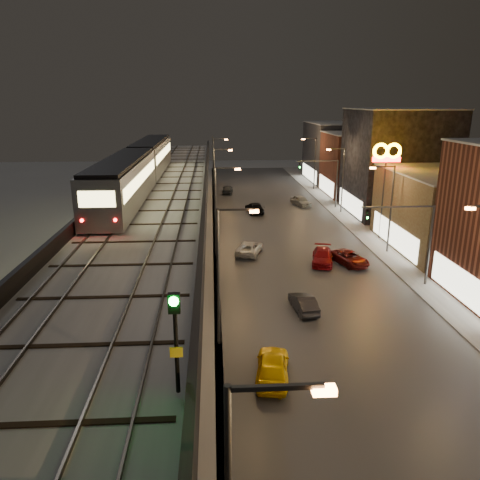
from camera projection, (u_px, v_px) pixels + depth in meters
name	position (u px, v px, depth m)	size (l,w,h in m)	color
road_surface	(290.00, 243.00, 51.73)	(17.00, 120.00, 0.06)	#46474D
sidewalk_right	(378.00, 241.00, 52.29)	(4.00, 120.00, 0.14)	#9FA1A8
under_viaduct_pavement	(167.00, 245.00, 50.96)	(11.00, 120.00, 0.06)	#9FA1A8
elevated_viaduct	(162.00, 200.00, 46.35)	(9.00, 100.00, 6.30)	black
viaduct_trackbed	(161.00, 193.00, 46.25)	(8.40, 100.00, 0.32)	#B2B7C1
viaduct_parapet_streetside	(205.00, 187.00, 46.39)	(0.30, 100.00, 1.10)	black
viaduct_parapet_far	(117.00, 188.00, 45.90)	(0.30, 100.00, 1.10)	black
building_c	(453.00, 211.00, 48.65)	(12.20, 15.20, 8.16)	brown
building_d	(397.00, 163.00, 63.10)	(12.20, 13.20, 14.16)	black
building_e	(363.00, 164.00, 77.06)	(12.20, 12.20, 10.16)	brown
building_f	(341.00, 152.00, 90.31)	(12.20, 16.20, 11.16)	#2E2F36
streetlight_left_1	(222.00, 268.00, 28.75)	(2.57, 0.28, 9.00)	#38383A
streetlight_left_2	(218.00, 205.00, 45.97)	(2.57, 0.28, 9.00)	#38383A
streetlight_right_2	(389.00, 203.00, 46.95)	(2.56, 0.28, 9.00)	#38383A
streetlight_left_3	(216.00, 177.00, 63.19)	(2.57, 0.28, 9.00)	#38383A
streetlight_right_3	(341.00, 176.00, 64.17)	(2.56, 0.28, 9.00)	#38383A
streetlight_left_4	(215.00, 161.00, 80.41)	(2.57, 0.28, 9.00)	#38383A
streetlight_right_4	(314.00, 160.00, 81.39)	(2.56, 0.28, 9.00)	#38383A
traffic_light_rig_a	(417.00, 235.00, 38.50)	(6.10, 0.34, 7.00)	#38383A
traffic_light_rig_b	(329.00, 178.00, 67.20)	(6.10, 0.34, 7.00)	#38383A
subway_train	(140.00, 166.00, 49.01)	(3.22, 38.78, 3.86)	gray
rail_signal	(175.00, 324.00, 13.44)	(0.38, 0.45, 3.28)	black
car_taxi	(273.00, 367.00, 26.22)	(1.81, 4.50, 1.53)	#FFC901
car_near_white	(303.00, 304.00, 34.74)	(1.35, 3.86, 1.27)	black
car_mid_silver	(249.00, 248.00, 47.69)	(2.14, 4.65, 1.29)	silver
car_mid_dark	(255.00, 208.00, 65.22)	(2.01, 4.95, 1.44)	black
car_far_white	(227.00, 189.00, 79.13)	(1.65, 4.10, 1.40)	#373B40
car_onc_dark	(349.00, 258.00, 44.69)	(2.12, 4.59, 1.28)	maroon
car_onc_white	(322.00, 257.00, 44.92)	(1.91, 4.70, 1.36)	maroon
car_onc_red	(301.00, 201.00, 69.71)	(1.75, 4.34, 1.48)	#ABABAB
sign_mcdonalds	(386.00, 161.00, 50.82)	(3.17, 0.38, 10.75)	#38383A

